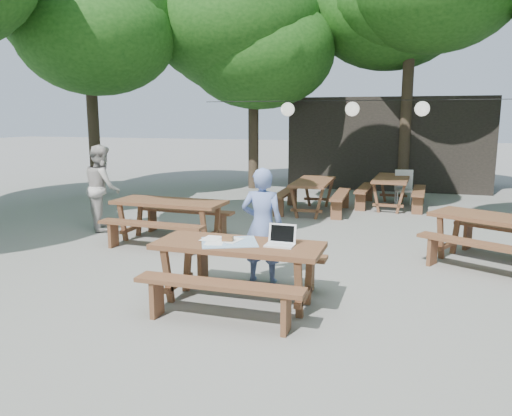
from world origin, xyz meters
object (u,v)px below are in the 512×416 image
at_px(woman, 262,226).
at_px(second_person, 102,187).
at_px(picnic_table_nw, 170,221).
at_px(plastic_chair, 404,196).
at_px(main_picnic_table, 239,272).

height_order(woman, second_person, second_person).
distance_m(picnic_table_nw, second_person, 1.88).
bearing_deg(picnic_table_nw, plastic_chair, 53.55).
relative_size(main_picnic_table, plastic_chair, 2.22).
distance_m(main_picnic_table, picnic_table_nw, 3.30).
relative_size(second_person, plastic_chair, 1.87).
bearing_deg(main_picnic_table, picnic_table_nw, 131.29).
bearing_deg(picnic_table_nw, woman, -34.51).
relative_size(main_picnic_table, second_person, 1.19).
distance_m(main_picnic_table, second_person, 4.97).
height_order(woman, plastic_chair, woman).
relative_size(picnic_table_nw, woman, 1.29).
distance_m(picnic_table_nw, plastic_chair, 6.39).
bearing_deg(picnic_table_nw, second_person, 164.63).
xyz_separation_m(woman, second_person, (-3.96, 2.15, 0.06)).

